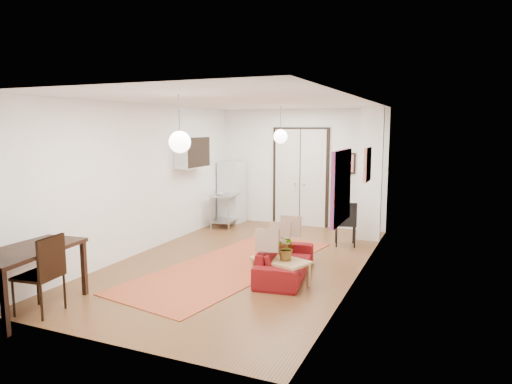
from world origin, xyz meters
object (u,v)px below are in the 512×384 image
at_px(sofa, 285,261).
at_px(dining_chair_near, 44,266).
at_px(coffee_table, 280,262).
at_px(dining_chair_far, 44,266).
at_px(black_side_chair, 346,219).
at_px(fridge, 232,192).
at_px(dining_table, 23,255).
at_px(kitchen_counter, 226,205).

height_order(sofa, dining_chair_near, dining_chair_near).
bearing_deg(coffee_table, dining_chair_far, -139.06).
relative_size(coffee_table, dining_chair_far, 0.96).
bearing_deg(black_side_chair, fridge, -34.71).
bearing_deg(sofa, dining_chair_far, 128.36).
distance_m(sofa, dining_table, 3.89).
relative_size(sofa, black_side_chair, 1.90).
relative_size(dining_chair_near, dining_chair_far, 1.00).
bearing_deg(black_side_chair, dining_table, 42.52).
distance_m(sofa, coffee_table, 0.41).
height_order(dining_table, dining_chair_near, dining_chair_near).
bearing_deg(dining_table, dining_chair_far, 23.54).
distance_m(dining_table, dining_chair_far, 0.31).
relative_size(coffee_table, dining_chair_near, 0.96).
distance_m(coffee_table, kitchen_counter, 4.47).
xyz_separation_m(kitchen_counter, black_side_chair, (3.16, -0.67, 0.03)).
height_order(coffee_table, black_side_chair, black_side_chair).
xyz_separation_m(coffee_table, kitchen_counter, (-2.74, 3.53, 0.17)).
distance_m(fridge, dining_table, 6.30).
bearing_deg(dining_chair_far, kitchen_counter, 175.75).
xyz_separation_m(sofa, dining_chair_near, (-2.49, -2.61, 0.35)).
relative_size(dining_table, dining_chair_near, 1.54).
bearing_deg(kitchen_counter, fridge, 89.72).
bearing_deg(black_side_chair, sofa, 63.26).
distance_m(sofa, dining_chair_near, 3.63).
height_order(dining_table, dining_chair_far, dining_chair_far).
relative_size(coffee_table, dining_table, 0.62).
height_order(sofa, kitchen_counter, kitchen_counter).
bearing_deg(dining_chair_far, sofa, 130.26).
bearing_deg(dining_chair_far, black_side_chair, 143.48).
height_order(dining_chair_far, black_side_chair, dining_chair_far).
bearing_deg(dining_chair_near, sofa, 130.26).
height_order(sofa, coffee_table, sofa).
xyz_separation_m(coffee_table, dining_chair_far, (-2.55, -2.21, 0.27)).
relative_size(kitchen_counter, dining_chair_near, 1.08).
relative_size(fridge, dining_chair_near, 1.49).
distance_m(dining_table, black_side_chair, 6.11).
xyz_separation_m(fridge, black_side_chair, (3.23, -1.12, -0.24)).
xyz_separation_m(kitchen_counter, dining_chair_far, (0.19, -5.74, 0.10)).
bearing_deg(dining_chair_near, dining_chair_far, 0.00).
bearing_deg(fridge, dining_chair_far, -83.20).
height_order(dining_table, black_side_chair, black_side_chair).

